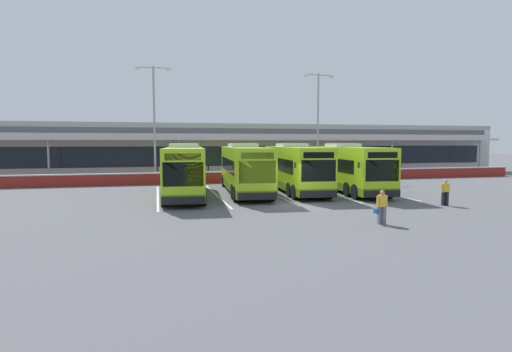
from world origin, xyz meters
TOP-DOWN VIEW (x-y plane):
  - ground_plane at (0.00, 0.00)m, footprint 200.00×200.00m
  - terminal_building at (-0.00, 26.91)m, footprint 70.00×13.00m
  - red_barrier_wall at (0.00, 14.50)m, footprint 60.00×0.40m
  - coach_bus_leftmost at (-6.50, 5.90)m, footprint 3.67×12.31m
  - coach_bus_left_centre at (-1.93, 6.67)m, footprint 3.67×12.31m
  - coach_bus_centre at (2.15, 6.76)m, footprint 3.67×12.31m
  - coach_bus_right_centre at (6.21, 5.93)m, footprint 3.67×12.31m
  - bay_stripe_far_west at (-8.40, 6.00)m, footprint 0.14×13.00m
  - bay_stripe_west at (-4.20, 6.00)m, footprint 0.14×13.00m
  - bay_stripe_mid_west at (0.00, 6.00)m, footprint 0.14×13.00m
  - bay_stripe_centre at (4.20, 6.00)m, footprint 0.14×13.00m
  - bay_stripe_mid_east at (8.40, 6.00)m, footprint 0.14×13.00m
  - pedestrian_with_handbag at (1.90, -6.47)m, footprint 0.62×0.31m
  - pedestrian_child at (8.73, -2.31)m, footprint 0.53×0.31m
  - lamp_post_west at (-8.57, 16.39)m, footprint 3.24×0.28m
  - lamp_post_centre at (8.14, 16.70)m, footprint 3.24×0.28m

SIDE VIEW (x-z plane):
  - ground_plane at x=0.00m, z-range 0.00..0.00m
  - bay_stripe_far_west at x=-8.40m, z-range 0.00..0.01m
  - bay_stripe_west at x=-4.20m, z-range 0.00..0.01m
  - bay_stripe_mid_west at x=0.00m, z-range 0.00..0.01m
  - bay_stripe_centre at x=4.20m, z-range 0.00..0.01m
  - bay_stripe_mid_east at x=8.40m, z-range 0.00..0.01m
  - red_barrier_wall at x=0.00m, z-range 0.01..1.10m
  - pedestrian_with_handbag at x=1.90m, z-range 0.05..1.67m
  - pedestrian_child at x=8.73m, z-range 0.06..1.68m
  - coach_bus_leftmost at x=-6.50m, z-range -0.10..3.68m
  - coach_bus_left_centre at x=-1.93m, z-range -0.10..3.68m
  - coach_bus_centre at x=2.15m, z-range -0.10..3.68m
  - coach_bus_right_centre at x=6.21m, z-range -0.10..3.68m
  - terminal_building at x=0.00m, z-range 0.01..6.01m
  - lamp_post_west at x=-8.57m, z-range 0.79..11.79m
  - lamp_post_centre at x=8.14m, z-range 0.79..11.79m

